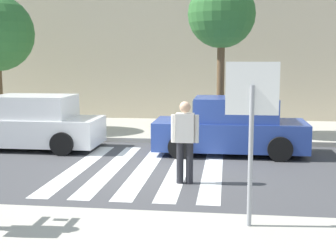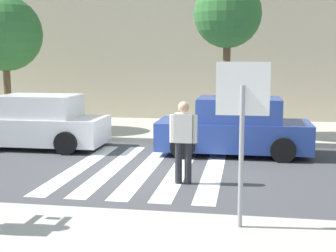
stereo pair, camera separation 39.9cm
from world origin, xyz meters
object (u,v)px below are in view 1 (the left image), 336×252
pedestrian_crossing (185,138)px  street_tree_center (222,15)px  parked_car_white (31,124)px  parked_car_blue (231,127)px  stop_sign (252,108)px

pedestrian_crossing → street_tree_center: bearing=83.4°
parked_car_white → parked_car_blue: 5.74m
stop_sign → parked_car_white: stop_sign is taller
stop_sign → parked_car_white: (-5.96, 5.99, -1.17)m
street_tree_center → stop_sign: bearing=-86.0°
stop_sign → parked_car_blue: 6.11m
pedestrian_crossing → parked_car_white: 5.77m
pedestrian_crossing → parked_car_white: size_ratio=0.42×
parked_car_blue → street_tree_center: size_ratio=0.84×
parked_car_blue → stop_sign: bearing=-87.8°
stop_sign → parked_car_blue: stop_sign is taller
pedestrian_crossing → street_tree_center: size_ratio=0.35×
stop_sign → street_tree_center: size_ratio=0.49×
street_tree_center → pedestrian_crossing: bearing=-96.6°
stop_sign → parked_car_white: size_ratio=0.59×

